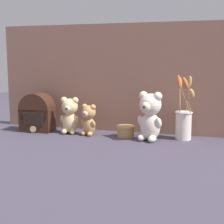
{
  "coord_description": "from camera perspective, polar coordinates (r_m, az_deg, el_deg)",
  "views": [
    {
      "loc": [
        0.53,
        -1.71,
        0.42
      ],
      "look_at": [
        0.0,
        0.02,
        0.13
      ],
      "focal_mm": 55.0,
      "sensor_mm": 36.0,
      "label": 1
    }
  ],
  "objects": [
    {
      "name": "flower_vase",
      "position": [
        1.8,
        11.83,
        -1.24
      ],
      "size": [
        0.11,
        0.14,
        0.33
      ],
      "color": "silver",
      "rests_on": "ground"
    },
    {
      "name": "teddy_bear_medium",
      "position": [
        1.93,
        -7.05,
        -0.42
      ],
      "size": [
        0.11,
        0.1,
        0.21
      ],
      "color": "#DBBC84",
      "rests_on": "ground"
    },
    {
      "name": "teddy_bear_small",
      "position": [
        1.87,
        -3.91,
        -1.18
      ],
      "size": [
        0.1,
        0.09,
        0.17
      ],
      "color": "tan",
      "rests_on": "ground"
    },
    {
      "name": "decorative_tin_tall",
      "position": [
        1.84,
        2.28,
        -3.2
      ],
      "size": [
        0.1,
        0.1,
        0.06
      ],
      "color": "tan",
      "rests_on": "ground"
    },
    {
      "name": "ground_plane",
      "position": [
        1.84,
        -0.18,
        -4.22
      ],
      "size": [
        4.0,
        4.0,
        0.0
      ],
      "primitive_type": "plane",
      "color": "#3D3847"
    },
    {
      "name": "backdrop_wall",
      "position": [
        1.95,
        1.27,
        5.61
      ],
      "size": [
        1.45,
        0.02,
        0.61
      ],
      "color": "#845B4C",
      "rests_on": "ground"
    },
    {
      "name": "teddy_bear_large",
      "position": [
        1.75,
        6.32,
        -0.54
      ],
      "size": [
        0.14,
        0.13,
        0.25
      ],
      "color": "beige",
      "rests_on": "ground"
    },
    {
      "name": "vintage_radio",
      "position": [
        2.02,
        -12.3,
        -0.26
      ],
      "size": [
        0.19,
        0.13,
        0.22
      ],
      "color": "#381E14",
      "rests_on": "ground"
    }
  ]
}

